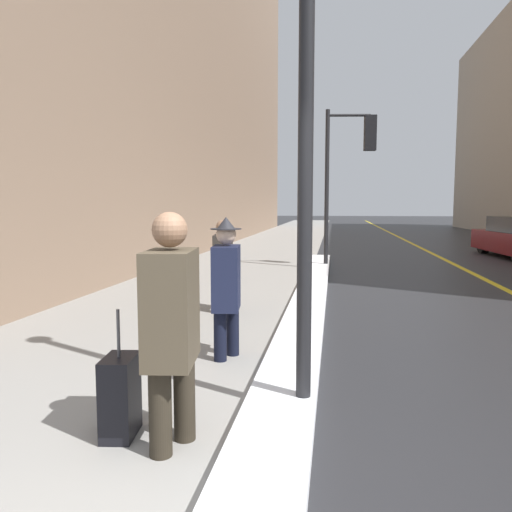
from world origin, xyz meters
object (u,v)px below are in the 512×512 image
(traffic_light_near, at_px, (352,155))
(pedestrian_trailing, at_px, (223,262))
(pedestrian_nearside, at_px, (226,282))
(rolling_suitcase, at_px, (120,397))
(pedestrian_in_glasses, at_px, (171,320))
(lamp_post, at_px, (307,52))

(traffic_light_near, bearing_deg, pedestrian_trailing, -117.95)
(pedestrian_trailing, bearing_deg, pedestrian_nearside, 6.41)
(rolling_suitcase, bearing_deg, pedestrian_in_glasses, 68.72)
(traffic_light_near, bearing_deg, pedestrian_nearside, -108.60)
(pedestrian_nearside, distance_m, pedestrian_trailing, 2.42)
(traffic_light_near, xyz_separation_m, rolling_suitcase, (-1.95, -10.10, -2.70))
(pedestrian_in_glasses, height_order, pedestrian_trailing, pedestrian_in_glasses)
(pedestrian_in_glasses, height_order, rolling_suitcase, pedestrian_in_glasses)
(traffic_light_near, relative_size, pedestrian_trailing, 2.85)
(traffic_light_near, bearing_deg, pedestrian_in_glasses, -106.04)
(lamp_post, relative_size, pedestrian_nearside, 3.02)
(traffic_light_near, bearing_deg, lamp_post, -101.59)
(lamp_post, distance_m, traffic_light_near, 9.50)
(pedestrian_nearside, distance_m, rolling_suitcase, 2.06)
(rolling_suitcase, bearing_deg, lamp_post, 108.75)
(pedestrian_in_glasses, xyz_separation_m, pedestrian_trailing, (-0.64, 4.41, -0.10))
(lamp_post, relative_size, pedestrian_trailing, 3.24)
(lamp_post, xyz_separation_m, pedestrian_in_glasses, (-0.85, -0.73, -1.93))
(pedestrian_nearside, relative_size, pedestrian_trailing, 1.07)
(pedestrian_in_glasses, bearing_deg, pedestrian_nearside, 174.76)
(pedestrian_trailing, xyz_separation_m, rolling_suitcase, (0.20, -4.30, -0.51))
(lamp_post, height_order, pedestrian_in_glasses, lamp_post)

